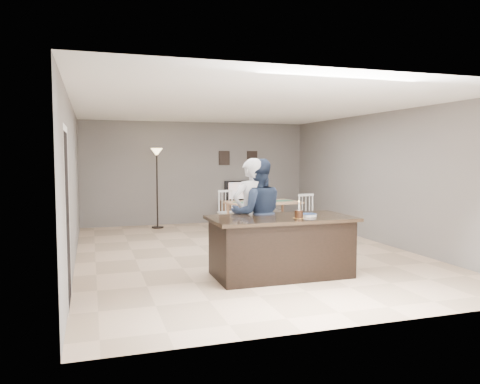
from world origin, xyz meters
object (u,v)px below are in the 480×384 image
object	(u,v)px
kitchen_island	(281,246)
tv_console	(242,211)
dining_table	(264,207)
floor_lamp	(157,166)
woman	(251,214)
television	(242,191)
birthday_cake	(299,214)
plate_stack	(308,215)
man	(258,214)

from	to	relation	value
kitchen_island	tv_console	bearing A→B (deg)	77.84
dining_table	floor_lamp	xyz separation A→B (m)	(-2.19, 1.75, 0.92)
kitchen_island	woman	size ratio (longest dim) A/B	1.21
television	floor_lamp	xyz separation A→B (m)	(-2.34, -0.36, 0.69)
television	floor_lamp	world-z (taller)	floor_lamp
birthday_cake	plate_stack	bearing A→B (deg)	31.46
woman	plate_stack	xyz separation A→B (m)	(0.70, -0.63, 0.03)
kitchen_island	dining_table	xyz separation A→B (m)	(1.05, 3.53, 0.18)
kitchen_island	dining_table	world-z (taller)	dining_table
kitchen_island	man	bearing A→B (deg)	107.95
woman	plate_stack	bearing A→B (deg)	125.65
birthday_cake	dining_table	xyz separation A→B (m)	(0.86, 3.75, -0.33)
kitchen_island	television	bearing A→B (deg)	77.99
tv_console	birthday_cake	distance (m)	5.91
plate_stack	dining_table	world-z (taller)	dining_table
tv_console	dining_table	world-z (taller)	dining_table
television	plate_stack	size ratio (longest dim) A/B	3.61
plate_stack	tv_console	bearing A→B (deg)	82.04
tv_console	man	xyz separation A→B (m)	(-1.38, -5.02, 0.58)
man	plate_stack	distance (m)	0.86
kitchen_island	birthday_cake	distance (m)	0.58
television	woman	bearing A→B (deg)	73.68
television	woman	distance (m)	5.30
television	dining_table	bearing A→B (deg)	85.94
plate_stack	floor_lamp	xyz separation A→B (m)	(-1.55, 5.36, 0.63)
man	birthday_cake	size ratio (longest dim) A/B	6.87
tv_console	television	distance (m)	0.57
dining_table	kitchen_island	bearing A→B (deg)	-114.62
dining_table	tv_console	bearing A→B (deg)	77.73
birthday_cake	floor_lamp	xyz separation A→B (m)	(-1.33, 5.50, 0.59)
plate_stack	man	bearing A→B (deg)	132.95
kitchen_island	tv_console	xyz separation A→B (m)	(1.20, 5.57, -0.15)
man	dining_table	world-z (taller)	man
kitchen_island	floor_lamp	xyz separation A→B (m)	(-1.14, 5.28, 1.09)
kitchen_island	television	distance (m)	5.78
television	birthday_cake	world-z (taller)	birthday_cake
man	kitchen_island	bearing A→B (deg)	116.39
kitchen_island	television	world-z (taller)	television
man	plate_stack	size ratio (longest dim) A/B	6.98
man	woman	bearing A→B (deg)	8.44
kitchen_island	television	size ratio (longest dim) A/B	2.35
woman	floor_lamp	bearing A→B (deg)	-92.16
woman	kitchen_island	bearing A→B (deg)	105.54
man	dining_table	distance (m)	3.24
tv_console	man	distance (m)	5.24
woman	dining_table	size ratio (longest dim) A/B	0.88
woman	dining_table	distance (m)	3.28
tv_console	plate_stack	world-z (taller)	plate_stack
tv_console	woman	size ratio (longest dim) A/B	0.68
birthday_cake	kitchen_island	bearing A→B (deg)	131.34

